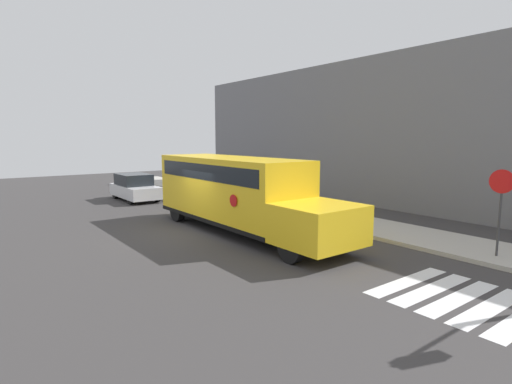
{
  "coord_description": "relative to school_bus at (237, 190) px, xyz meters",
  "views": [
    {
      "loc": [
        14.48,
        -7.52,
        3.87
      ],
      "look_at": [
        1.69,
        2.14,
        1.68
      ],
      "focal_mm": 28.0,
      "sensor_mm": 36.0,
      "label": 1
    }
  ],
  "objects": [
    {
      "name": "crosswalk_stripes",
      "position": [
        9.38,
        0.36,
        -1.72
      ],
      "size": [
        4.0,
        3.2,
        0.01
      ],
      "color": "white",
      "rests_on": "ground"
    },
    {
      "name": "building_backdrop",
      "position": [
        -1.05,
        11.36,
        2.43
      ],
      "size": [
        32.0,
        4.0,
        8.31
      ],
      "color": "slate",
      "rests_on": "ground"
    },
    {
      "name": "ground_plane",
      "position": [
        -1.05,
        -1.64,
        -1.73
      ],
      "size": [
        60.0,
        60.0,
        0.0
      ],
      "primitive_type": "plane",
      "color": "#3A3838"
    },
    {
      "name": "sidewalk_strip",
      "position": [
        -1.05,
        4.86,
        -1.65
      ],
      "size": [
        44.0,
        3.0,
        0.15
      ],
      "color": "#B2ADA3",
      "rests_on": "ground"
    },
    {
      "name": "school_bus",
      "position": [
        0.0,
        0.0,
        0.0
      ],
      "size": [
        10.37,
        2.57,
        3.05
      ],
      "color": "yellow",
      "rests_on": "ground"
    },
    {
      "name": "stop_sign",
      "position": [
        8.25,
        4.29,
        0.21
      ],
      "size": [
        0.74,
        0.1,
        2.9
      ],
      "color": "#38383A",
      "rests_on": "ground"
    },
    {
      "name": "parked_car",
      "position": [
        -10.75,
        -0.35,
        -0.94
      ],
      "size": [
        4.28,
        1.84,
        1.62
      ],
      "color": "silver",
      "rests_on": "ground"
    }
  ]
}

